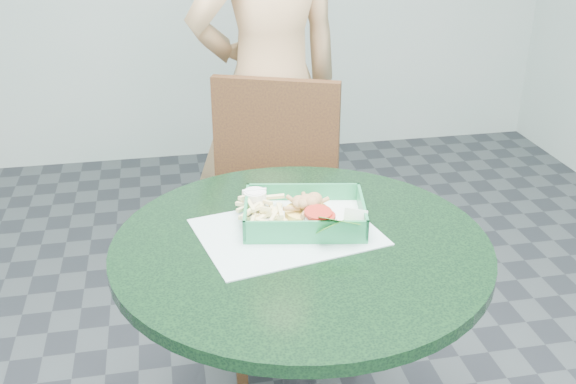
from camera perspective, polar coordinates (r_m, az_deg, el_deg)
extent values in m
cylinder|color=#363638|center=(1.79, 1.00, -15.09)|extent=(0.09, 0.09, 0.70)
cylinder|color=black|center=(1.58, 1.10, -5.25)|extent=(0.88, 0.88, 0.03)
cube|color=black|center=(2.25, -0.11, -3.66)|extent=(0.44, 0.44, 0.04)
cube|color=black|center=(2.32, -1.04, 4.08)|extent=(0.44, 0.04, 0.46)
cube|color=black|center=(2.20, -4.04, -11.80)|extent=(0.04, 0.04, 0.43)
cube|color=black|center=(2.26, 5.55, -10.68)|extent=(0.04, 0.04, 0.43)
cube|color=black|center=(2.51, -5.14, -6.72)|extent=(0.04, 0.04, 0.43)
cube|color=black|center=(2.56, 3.22, -5.89)|extent=(0.04, 0.04, 0.43)
imported|color=tan|center=(2.41, -1.54, 10.94)|extent=(0.79, 0.64, 1.88)
cube|color=silver|center=(1.61, -0.07, -4.03)|extent=(0.46, 0.38, 0.00)
cube|color=#21864E|center=(1.64, 1.38, -3.11)|extent=(0.29, 0.21, 0.01)
cube|color=white|center=(1.64, 1.38, -2.93)|extent=(0.27, 0.20, 0.00)
cube|color=#21864E|center=(1.72, 0.67, -0.69)|extent=(0.29, 0.01, 0.05)
cube|color=#21864E|center=(1.54, 2.19, -3.93)|extent=(0.29, 0.01, 0.05)
cube|color=#21864E|center=(1.66, 6.10, -1.78)|extent=(0.01, 0.21, 0.05)
cube|color=#21864E|center=(1.61, -3.49, -2.66)|extent=(0.01, 0.21, 0.05)
cylinder|color=#E6C353|center=(1.64, 1.57, -2.43)|extent=(0.11, 0.11, 0.02)
cylinder|color=white|center=(1.65, -3.10, -1.37)|extent=(0.06, 0.06, 0.03)
cylinder|color=white|center=(1.65, -3.11, -0.87)|extent=(0.05, 0.05, 0.00)
cylinder|color=white|center=(1.59, 3.05, -3.26)|extent=(0.08, 0.08, 0.03)
torus|color=white|center=(1.58, 3.06, -2.73)|extent=(0.07, 0.07, 0.01)
cylinder|color=red|center=(1.58, 3.07, -2.44)|extent=(0.07, 0.07, 0.01)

